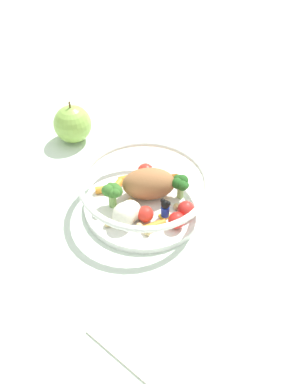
% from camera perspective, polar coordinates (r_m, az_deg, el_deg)
% --- Properties ---
extents(ground_plane, '(2.40, 2.40, 0.00)m').
position_cam_1_polar(ground_plane, '(0.66, -1.05, -2.20)').
color(ground_plane, silver).
extents(food_container, '(0.21, 0.21, 0.06)m').
position_cam_1_polar(food_container, '(0.63, -0.11, -0.38)').
color(food_container, white).
rests_on(food_container, ground_plane).
extents(loose_apple, '(0.07, 0.07, 0.09)m').
position_cam_1_polar(loose_apple, '(0.79, -10.25, 9.60)').
color(loose_apple, '#8CB74C').
rests_on(loose_apple, ground_plane).
extents(folded_napkin, '(0.12, 0.15, 0.01)m').
position_cam_1_polar(folded_napkin, '(0.52, 1.89, -19.93)').
color(folded_napkin, silver).
rests_on(folded_napkin, ground_plane).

